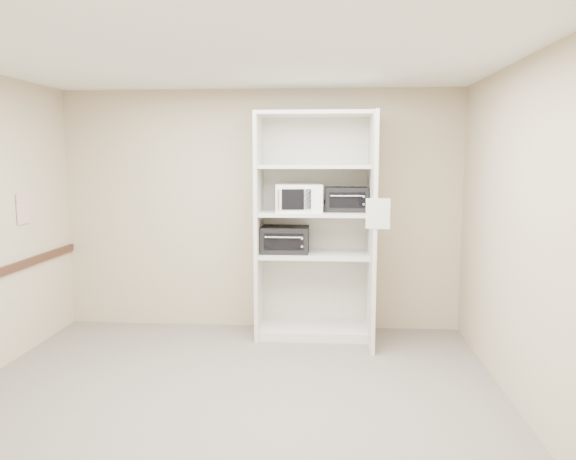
# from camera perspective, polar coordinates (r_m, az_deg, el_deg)

# --- Properties ---
(floor) EXTENTS (4.50, 4.00, 0.01)m
(floor) POSITION_cam_1_polar(r_m,az_deg,el_deg) (4.78, -5.73, -16.65)
(floor) COLOR #625C53
(floor) RESTS_ON ground
(ceiling) EXTENTS (4.50, 4.00, 0.01)m
(ceiling) POSITION_cam_1_polar(r_m,az_deg,el_deg) (4.44, -6.20, 17.14)
(ceiling) COLOR white
(wall_back) EXTENTS (4.50, 0.02, 2.70)m
(wall_back) POSITION_cam_1_polar(r_m,az_deg,el_deg) (6.38, -2.81, 2.02)
(wall_back) COLOR #CAB292
(wall_back) RESTS_ON ground
(wall_front) EXTENTS (4.50, 0.02, 2.70)m
(wall_front) POSITION_cam_1_polar(r_m,az_deg,el_deg) (2.50, -14.04, -6.60)
(wall_front) COLOR #CAB292
(wall_front) RESTS_ON ground
(wall_right) EXTENTS (0.02, 4.00, 2.70)m
(wall_right) POSITION_cam_1_polar(r_m,az_deg,el_deg) (4.59, 22.92, -0.65)
(wall_right) COLOR #CAB292
(wall_right) RESTS_ON ground
(shelving_unit) EXTENTS (1.24, 0.92, 2.42)m
(shelving_unit) POSITION_cam_1_polar(r_m,az_deg,el_deg) (6.06, 3.12, -0.35)
(shelving_unit) COLOR silver
(shelving_unit) RESTS_ON floor
(microwave) EXTENTS (0.52, 0.42, 0.29)m
(microwave) POSITION_cam_1_polar(r_m,az_deg,el_deg) (5.97, 1.07, 3.27)
(microwave) COLOR white
(microwave) RESTS_ON shelving_unit
(toaster_oven_upper) EXTENTS (0.46, 0.35, 0.26)m
(toaster_oven_upper) POSITION_cam_1_polar(r_m,az_deg,el_deg) (6.06, 5.95, 3.13)
(toaster_oven_upper) COLOR black
(toaster_oven_upper) RESTS_ON shelving_unit
(toaster_oven_lower) EXTENTS (0.51, 0.38, 0.28)m
(toaster_oven_lower) POSITION_cam_1_polar(r_m,az_deg,el_deg) (6.09, -0.29, -0.96)
(toaster_oven_lower) COLOR black
(toaster_oven_lower) RESTS_ON shelving_unit
(paper_sign) EXTENTS (0.22, 0.03, 0.29)m
(paper_sign) POSITION_cam_1_polar(r_m,az_deg,el_deg) (5.42, 9.12, 1.64)
(paper_sign) COLOR white
(paper_sign) RESTS_ON shelving_unit
(wall_poster) EXTENTS (0.01, 0.22, 0.30)m
(wall_poster) POSITION_cam_1_polar(r_m,az_deg,el_deg) (6.12, -25.34, 1.97)
(wall_poster) COLOR silver
(wall_poster) RESTS_ON wall_left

